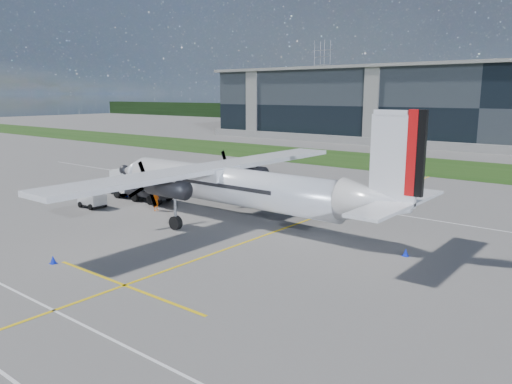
% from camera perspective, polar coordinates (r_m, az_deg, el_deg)
% --- Properties ---
extents(ground, '(400.00, 400.00, 0.00)m').
position_cam_1_polar(ground, '(66.39, 17.01, 2.05)').
color(ground, slate).
rests_on(ground, ground).
extents(grass_strip, '(400.00, 18.00, 0.04)m').
position_cam_1_polar(grass_strip, '(73.82, 19.33, 2.80)').
color(grass_strip, '#1C3F11').
rests_on(grass_strip, ground).
extents(terminal_building, '(120.00, 20.00, 15.00)m').
position_cam_1_polar(terminal_building, '(103.94, 25.59, 8.74)').
color(terminal_building, black).
rests_on(terminal_building, ground).
extents(pylon_west, '(9.00, 4.60, 30.00)m').
position_cam_1_polar(pylon_west, '(200.28, 7.51, 12.51)').
color(pylon_west, gray).
rests_on(pylon_west, ground).
extents(yellow_taxiway_centerline, '(0.20, 70.00, 0.01)m').
position_cam_1_polar(yellow_taxiway_centerline, '(38.81, 4.49, -3.72)').
color(yellow_taxiway_centerline, yellow).
rests_on(yellow_taxiway_centerline, ground).
extents(turboprop_aircraft, '(29.10, 30.18, 9.05)m').
position_cam_1_polar(turboprop_aircraft, '(38.61, -2.08, 3.08)').
color(turboprop_aircraft, white).
rests_on(turboprop_aircraft, ground).
extents(fuel_tanker_truck, '(7.61, 2.47, 2.85)m').
position_cam_1_polar(fuel_tanker_truck, '(49.11, -13.22, 0.87)').
color(fuel_tanker_truck, silver).
rests_on(fuel_tanker_truck, ground).
extents(baggage_tug, '(2.62, 1.57, 1.57)m').
position_cam_1_polar(baggage_tug, '(46.65, -18.22, -0.73)').
color(baggage_tug, silver).
rests_on(baggage_tug, ground).
extents(ground_crew_person, '(0.80, 0.98, 2.09)m').
position_cam_1_polar(ground_crew_person, '(43.90, -11.37, -0.76)').
color(ground_crew_person, '#F25907').
rests_on(ground_crew_person, ground).
extents(safety_cone_tail, '(0.36, 0.36, 0.50)m').
position_cam_1_polar(safety_cone_tail, '(32.64, 16.73, -6.61)').
color(safety_cone_tail, '#0B20BF').
rests_on(safety_cone_tail, ground).
extents(safety_cone_portwing, '(0.36, 0.36, 0.50)m').
position_cam_1_polar(safety_cone_portwing, '(32.31, -22.18, -7.16)').
color(safety_cone_portwing, '#0B20BF').
rests_on(safety_cone_portwing, ground).
extents(safety_cone_fwd, '(0.36, 0.36, 0.50)m').
position_cam_1_polar(safety_cone_fwd, '(50.69, -14.48, -0.23)').
color(safety_cone_fwd, '#0B20BF').
rests_on(safety_cone_fwd, ground).
extents(safety_cone_stbdwing, '(0.36, 0.36, 0.50)m').
position_cam_1_polar(safety_cone_stbdwing, '(53.61, 5.98, 0.68)').
color(safety_cone_stbdwing, '#0B20BF').
rests_on(safety_cone_stbdwing, ground).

